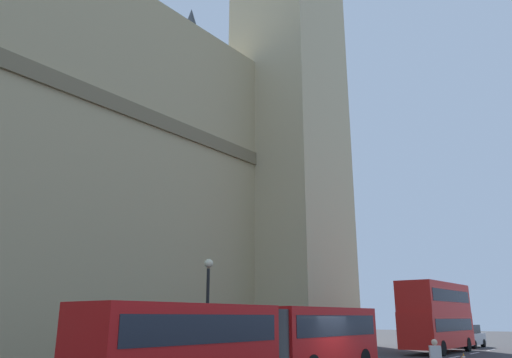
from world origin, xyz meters
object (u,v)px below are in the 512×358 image
traffic_cone_middle (464,358)px  street_lamp (207,305)px  double_decker_bus (436,314)px  sedan_lead (468,336)px  articulated_bus (260,336)px

traffic_cone_middle → street_lamp: bearing=146.0°
street_lamp → double_decker_bus: bearing=-13.0°
sedan_lead → street_lamp: bearing=171.2°
articulated_bus → traffic_cone_middle: 14.37m
double_decker_bus → sedan_lead: double_decker_bus is taller
street_lamp → articulated_bus: bearing=-109.6°
double_decker_bus → traffic_cone_middle: size_ratio=15.64×
traffic_cone_middle → street_lamp: size_ratio=0.11×
double_decker_bus → street_lamp: size_ratio=1.72×
sedan_lead → traffic_cone_middle: bearing=-165.5°
traffic_cone_middle → street_lamp: street_lamp is taller
sedan_lead → traffic_cone_middle: sedan_lead is taller
double_decker_bus → street_lamp: street_lamp is taller
double_decker_bus → articulated_bus: bearing=-180.0°
articulated_bus → street_lamp: 4.96m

